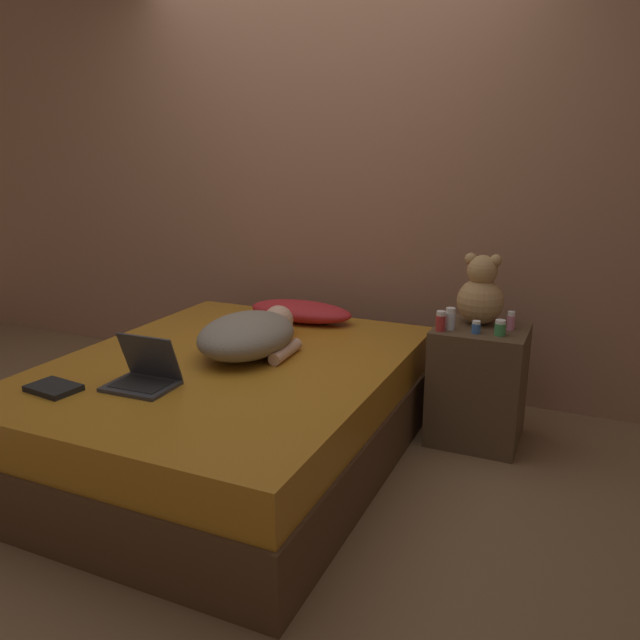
{
  "coord_description": "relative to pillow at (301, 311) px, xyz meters",
  "views": [
    {
      "loc": [
        1.55,
        -2.38,
        1.48
      ],
      "look_at": [
        0.37,
        0.24,
        0.68
      ],
      "focal_mm": 35.0,
      "sensor_mm": 36.0,
      "label": 1
    }
  ],
  "objects": [
    {
      "name": "ground_plane",
      "position": [
        -0.01,
        -0.77,
        -0.55
      ],
      "size": [
        12.0,
        12.0,
        0.0
      ],
      "primitive_type": "plane",
      "color": "brown"
    },
    {
      "name": "wall_back",
      "position": [
        -0.01,
        0.49,
        0.75
      ],
      "size": [
        8.0,
        0.06,
        2.6
      ],
      "color": "#996B51",
      "rests_on": "ground_plane"
    },
    {
      "name": "bed",
      "position": [
        -0.01,
        -0.77,
        -0.31
      ],
      "size": [
        1.56,
        1.95,
        0.5
      ],
      "color": "#4C331E",
      "rests_on": "ground_plane"
    },
    {
      "name": "nightstand",
      "position": [
        1.05,
        -0.09,
        -0.25
      ],
      "size": [
        0.45,
        0.42,
        0.61
      ],
      "color": "brown",
      "rests_on": "ground_plane"
    },
    {
      "name": "pillow",
      "position": [
        0.0,
        0.0,
        0.0
      ],
      "size": [
        0.63,
        0.27,
        0.12
      ],
      "color": "red",
      "rests_on": "bed"
    },
    {
      "name": "person_lying",
      "position": [
        0.03,
        -0.63,
        0.04
      ],
      "size": [
        0.46,
        0.75,
        0.2
      ],
      "rotation": [
        0.0,
        0.0,
        0.05
      ],
      "color": "gray",
      "rests_on": "bed"
    },
    {
      "name": "laptop",
      "position": [
        -0.16,
        -1.19,
        -0.01
      ],
      "size": [
        0.29,
        0.23,
        0.22
      ],
      "rotation": [
        0.0,
        0.0,
        0.03
      ],
      "color": "#333338",
      "rests_on": "bed"
    },
    {
      "name": "teddy_bear",
      "position": [
        1.02,
        -0.02,
        0.21
      ],
      "size": [
        0.24,
        0.24,
        0.36
      ],
      "color": "tan",
      "rests_on": "nightstand"
    },
    {
      "name": "bottle_blue",
      "position": [
        1.04,
        -0.2,
        0.08
      ],
      "size": [
        0.04,
        0.04,
        0.06
      ],
      "color": "#3866B2",
      "rests_on": "nightstand"
    },
    {
      "name": "bottle_pink",
      "position": [
        1.19,
        -0.07,
        0.1
      ],
      "size": [
        0.04,
        0.04,
        0.09
      ],
      "color": "pink",
      "rests_on": "nightstand"
    },
    {
      "name": "bottle_green",
      "position": [
        1.15,
        -0.19,
        0.09
      ],
      "size": [
        0.05,
        0.05,
        0.08
      ],
      "color": "#3D8E4C",
      "rests_on": "nightstand"
    },
    {
      "name": "bottle_clear",
      "position": [
        0.91,
        -0.18,
        0.1
      ],
      "size": [
        0.05,
        0.05,
        0.11
      ],
      "color": "silver",
      "rests_on": "nightstand"
    },
    {
      "name": "bottle_red",
      "position": [
        0.87,
        -0.23,
        0.1
      ],
      "size": [
        0.05,
        0.05,
        0.1
      ],
      "color": "#B72D2D",
      "rests_on": "nightstand"
    },
    {
      "name": "book",
      "position": [
        -0.47,
        -1.39,
        -0.05
      ],
      "size": [
        0.23,
        0.17,
        0.02
      ],
      "rotation": [
        0.0,
        0.0,
        -0.12
      ],
      "color": "black",
      "rests_on": "bed"
    }
  ]
}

